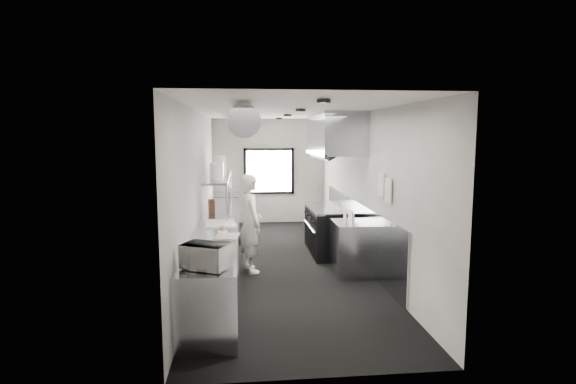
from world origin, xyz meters
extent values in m
cube|color=black|center=(0.00, 0.00, 0.00)|extent=(3.00, 8.00, 0.01)
cube|color=silver|center=(0.00, 0.00, 2.80)|extent=(3.00, 8.00, 0.01)
cube|color=#B8B6AF|center=(0.00, 4.00, 1.40)|extent=(3.00, 0.02, 2.80)
cube|color=#B8B6AF|center=(0.00, -4.00, 1.40)|extent=(3.00, 0.02, 2.80)
cube|color=#B8B6AF|center=(-1.50, 0.00, 1.40)|extent=(0.02, 8.00, 2.80)
cube|color=#B8B6AF|center=(1.50, 0.00, 1.40)|extent=(0.02, 8.00, 2.80)
cube|color=#9BA2A9|center=(1.48, 0.30, 0.55)|extent=(0.03, 5.50, 1.10)
cylinder|color=gray|center=(-0.70, 0.40, 2.55)|extent=(0.40, 6.40, 0.40)
cube|color=white|center=(0.00, 3.96, 1.40)|extent=(1.20, 0.03, 1.10)
cube|color=black|center=(0.00, 3.98, 1.98)|extent=(1.36, 0.03, 0.08)
cube|color=black|center=(0.00, 3.98, 0.82)|extent=(1.36, 0.03, 0.08)
cube|color=black|center=(-0.64, 3.98, 1.40)|extent=(0.08, 0.03, 1.25)
cube|color=black|center=(0.64, 3.98, 1.40)|extent=(0.08, 0.03, 1.25)
cube|color=#9BA2A9|center=(1.10, 0.70, 2.40)|extent=(0.80, 2.20, 0.80)
cube|color=#9BA2A9|center=(0.72, 0.70, 2.01)|extent=(0.05, 2.20, 0.05)
cube|color=black|center=(1.02, 0.70, 2.06)|extent=(0.50, 2.10, 0.28)
cube|color=#9BA2A9|center=(-1.15, -0.50, 0.45)|extent=(0.70, 6.00, 0.90)
cube|color=#9BA2A9|center=(-1.20, 1.00, 1.55)|extent=(0.45, 3.00, 0.04)
cylinder|color=#9BA2A9|center=(-1.00, -0.40, 1.22)|extent=(0.04, 0.04, 0.66)
cylinder|color=#9BA2A9|center=(-1.00, 1.00, 1.22)|extent=(0.04, 0.04, 0.66)
cylinder|color=#9BA2A9|center=(-1.00, 2.40, 1.22)|extent=(0.04, 0.04, 0.66)
cube|color=black|center=(1.05, 0.70, 0.45)|extent=(0.85, 1.60, 0.90)
cube|color=#9BA2A9|center=(1.05, 0.70, 0.92)|extent=(0.85, 1.60, 0.04)
cube|color=#9BA2A9|center=(0.64, 0.70, 0.45)|extent=(0.03, 1.55, 0.80)
cylinder|color=#9BA2A9|center=(0.61, 0.70, 0.55)|extent=(0.03, 1.30, 0.03)
cube|color=#9BA2A9|center=(1.15, -0.70, 0.45)|extent=(0.65, 0.80, 0.90)
cube|color=#9BA2A9|center=(-1.15, 3.20, 0.45)|extent=(0.70, 1.20, 0.90)
cube|color=silver|center=(1.47, -1.20, 1.60)|extent=(0.02, 0.28, 0.38)
cube|color=silver|center=(1.47, -1.55, 1.55)|extent=(0.02, 0.28, 0.38)
imported|color=silver|center=(-0.60, -0.39, 0.86)|extent=(0.58, 0.72, 1.71)
imported|color=silver|center=(-1.15, -3.15, 1.04)|extent=(0.58, 0.52, 0.28)
cylinder|color=silver|center=(-1.30, -2.42, 0.95)|extent=(0.18, 0.18, 0.11)
cylinder|color=silver|center=(-1.34, -2.63, 0.95)|extent=(0.18, 0.18, 0.09)
cube|color=silver|center=(-0.96, -1.57, 0.91)|extent=(0.39, 0.46, 0.01)
cylinder|color=white|center=(-1.04, -1.25, 0.91)|extent=(0.16, 0.16, 0.01)
sphere|color=tan|center=(-1.04, -1.25, 0.96)|extent=(0.09, 0.09, 0.09)
cube|color=white|center=(-1.10, -0.61, 0.91)|extent=(0.56, 0.71, 0.02)
cube|color=#542D1D|center=(-1.32, 0.54, 1.02)|extent=(0.14, 0.24, 0.24)
cylinder|color=white|center=(-1.19, 0.23, 1.72)|extent=(0.32, 0.32, 0.30)
cylinder|color=white|center=(-1.19, 0.85, 1.71)|extent=(0.28, 0.28, 0.28)
cylinder|color=white|center=(-1.18, 1.34, 1.75)|extent=(0.32, 0.32, 0.36)
cylinder|color=white|center=(-1.19, 1.66, 1.76)|extent=(0.31, 0.31, 0.37)
cylinder|color=white|center=(1.06, -0.99, 0.98)|extent=(0.07, 0.07, 0.17)
cylinder|color=white|center=(1.10, -0.88, 0.98)|extent=(0.07, 0.07, 0.17)
cylinder|color=white|center=(1.12, -0.72, 0.99)|extent=(0.07, 0.07, 0.18)
cylinder|color=white|center=(1.13, -0.53, 0.98)|extent=(0.07, 0.07, 0.17)
cylinder|color=white|center=(1.09, -0.36, 0.98)|extent=(0.07, 0.07, 0.16)
camera|label=1|loc=(-0.74, -8.15, 2.40)|focal=28.22mm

